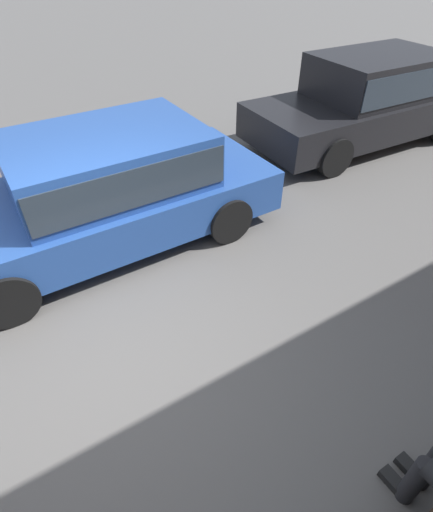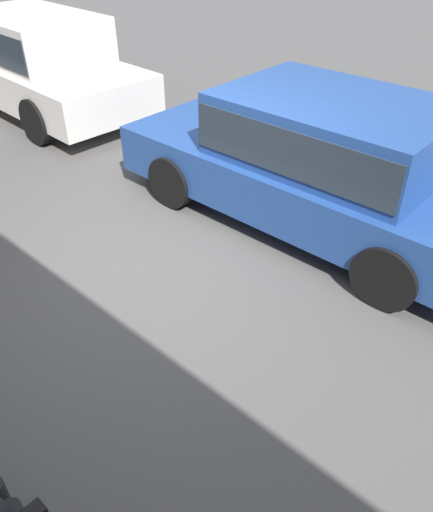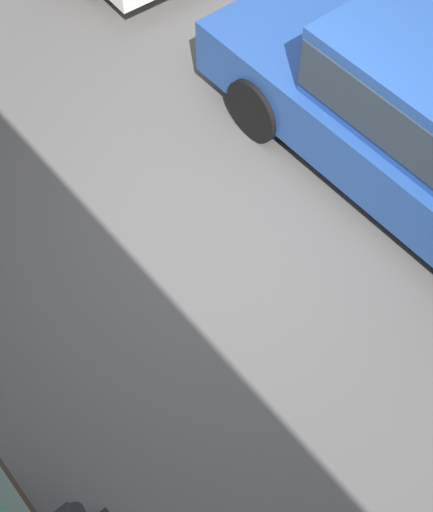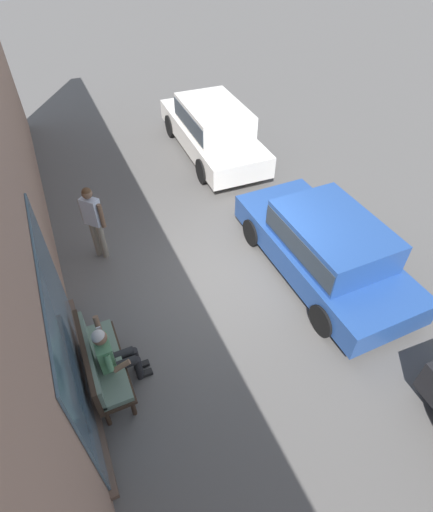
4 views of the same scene
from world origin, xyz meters
name	(u,v)px [view 4 (image 4 of 4)]	position (x,y,z in m)	size (l,w,h in m)	color
ground_plane	(231,275)	(0.00, 0.00, 0.00)	(60.00, 60.00, 0.00)	#565451
building_facade	(15,221)	(-0.01, 3.40, 2.53)	(18.00, 0.51, 5.07)	#93705B
bench	(99,362)	(-1.35, 2.90, 0.58)	(1.59, 0.55, 1.01)	#332319
person_on_phone	(113,355)	(-1.40, 2.67, 0.71)	(0.73, 0.74, 1.35)	black
parked_car_mid	(326,245)	(-0.66, -1.73, 0.76)	(4.29, 1.90, 1.40)	#23478E
parked_car_far	(213,127)	(4.84, -1.69, 0.83)	(4.74, 1.95, 1.52)	white
pedestrian_standing	(93,218)	(1.70, 2.29, 1.02)	(0.43, 0.40, 1.73)	gray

